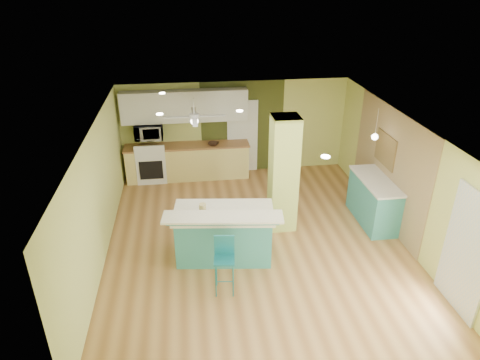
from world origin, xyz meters
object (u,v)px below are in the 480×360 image
object	(u,v)px
peninsula	(224,233)
side_counter	(374,200)
bar_stool	(224,256)
fruit_bowl	(213,144)
canister	(203,208)

from	to	relation	value
peninsula	side_counter	distance (m)	3.50
bar_stool	fruit_bowl	world-z (taller)	bar_stool
peninsula	canister	xyz separation A→B (m)	(-0.38, 0.04, 0.55)
bar_stool	fruit_bowl	distance (m)	4.51
fruit_bowl	canister	xyz separation A→B (m)	(-0.47, -3.50, 0.11)
bar_stool	side_counter	world-z (taller)	bar_stool
side_counter	fruit_bowl	world-z (taller)	side_counter
side_counter	canister	bearing A→B (deg)	-167.68
fruit_bowl	canister	size ratio (longest dim) A/B	1.56
bar_stool	side_counter	xyz separation A→B (m)	(3.48, 1.83, -0.19)
peninsula	bar_stool	distance (m)	0.98
fruit_bowl	canister	bearing A→B (deg)	-97.58
canister	side_counter	bearing A→B (deg)	12.32
peninsula	side_counter	xyz separation A→B (m)	(3.39, 0.87, -0.02)
bar_stool	canister	bearing A→B (deg)	113.73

